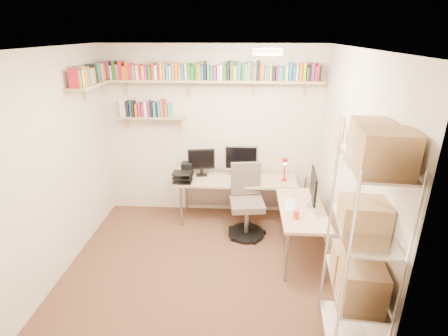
{
  "coord_description": "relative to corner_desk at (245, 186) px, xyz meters",
  "views": [
    {
      "loc": [
        0.48,
        -3.46,
        2.65
      ],
      "look_at": [
        0.24,
        0.55,
        1.07
      ],
      "focal_mm": 28.0,
      "sensor_mm": 36.0,
      "label": 1
    }
  ],
  "objects": [
    {
      "name": "corner_desk",
      "position": [
        0.0,
        0.0,
        0.0
      ],
      "size": [
        1.97,
        1.67,
        1.14
      ],
      "color": "tan",
      "rests_on": "ground"
    },
    {
      "name": "wire_rack",
      "position": [
        0.91,
        -2.04,
        0.65
      ],
      "size": [
        0.47,
        0.84,
        2.06
      ],
      "rotation": [
        0.0,
        0.0,
        -0.09
      ],
      "color": "silver",
      "rests_on": "ground"
    },
    {
      "name": "room_shell",
      "position": [
        -0.51,
        -0.96,
        0.9
      ],
      "size": [
        3.24,
        3.04,
        2.52
      ],
      "color": "beige",
      "rests_on": "ground"
    },
    {
      "name": "wall_shelves",
      "position": [
        -0.93,
        0.33,
        1.38
      ],
      "size": [
        3.12,
        1.09,
        0.8
      ],
      "color": "tan",
      "rests_on": "ground"
    },
    {
      "name": "ground",
      "position": [
        -0.51,
        -0.97,
        -0.65
      ],
      "size": [
        3.2,
        3.2,
        0.0
      ],
      "primitive_type": "plane",
      "color": "#4D3321",
      "rests_on": "ground"
    },
    {
      "name": "office_chair",
      "position": [
        0.02,
        -0.16,
        -0.23
      ],
      "size": [
        0.53,
        0.53,
        1.0
      ],
      "rotation": [
        0.0,
        0.0,
        0.13
      ],
      "color": "black",
      "rests_on": "ground"
    }
  ]
}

